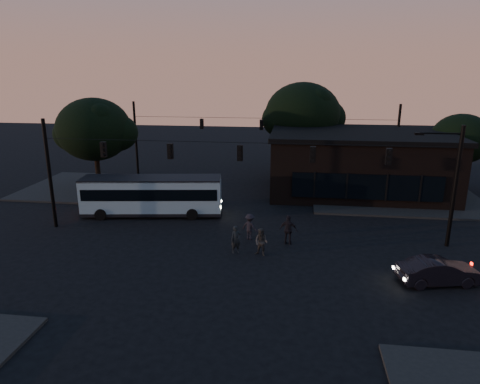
# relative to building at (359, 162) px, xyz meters

# --- Properties ---
(ground) EXTENTS (120.00, 120.00, 0.00)m
(ground) POSITION_rel_building_xyz_m (-9.00, -15.97, -2.71)
(ground) COLOR black
(ground) RESTS_ON ground
(sidewalk_far_right) EXTENTS (14.00, 10.00, 0.15)m
(sidewalk_far_right) POSITION_rel_building_xyz_m (3.00, -1.97, -2.63)
(sidewalk_far_right) COLOR black
(sidewalk_far_right) RESTS_ON ground
(sidewalk_far_left) EXTENTS (14.00, 10.00, 0.15)m
(sidewalk_far_left) POSITION_rel_building_xyz_m (-23.00, -1.97, -2.63)
(sidewalk_far_left) COLOR black
(sidewalk_far_left) RESTS_ON ground
(building) EXTENTS (15.40, 10.41, 5.40)m
(building) POSITION_rel_building_xyz_m (0.00, 0.00, 0.00)
(building) COLOR black
(building) RESTS_ON ground
(tree_behind) EXTENTS (7.60, 7.60, 9.43)m
(tree_behind) POSITION_rel_building_xyz_m (-5.00, 6.03, 3.48)
(tree_behind) COLOR black
(tree_behind) RESTS_ON ground
(tree_right) EXTENTS (5.20, 5.20, 6.86)m
(tree_right) POSITION_rel_building_xyz_m (9.00, 2.03, 1.93)
(tree_right) COLOR black
(tree_right) RESTS_ON ground
(tree_left) EXTENTS (6.40, 6.40, 8.30)m
(tree_left) POSITION_rel_building_xyz_m (-23.00, -2.97, 2.86)
(tree_left) COLOR black
(tree_left) RESTS_ON ground
(signal_rig_near) EXTENTS (26.24, 0.30, 7.50)m
(signal_rig_near) POSITION_rel_building_xyz_m (-9.00, -11.97, 1.74)
(signal_rig_near) COLOR black
(signal_rig_near) RESTS_ON ground
(signal_rig_far) EXTENTS (26.24, 0.30, 7.50)m
(signal_rig_far) POSITION_rel_building_xyz_m (-9.00, 4.03, 1.50)
(signal_rig_far) COLOR black
(signal_rig_far) RESTS_ON ground
(bus) EXTENTS (10.58, 3.79, 2.91)m
(bus) POSITION_rel_building_xyz_m (-16.07, -8.65, -1.07)
(bus) COLOR #90AFB8
(bus) RESTS_ON ground
(car) EXTENTS (4.31, 2.24, 1.35)m
(car) POSITION_rel_building_xyz_m (1.92, -17.17, -2.03)
(car) COLOR black
(car) RESTS_ON ground
(pedestrian_a) EXTENTS (0.73, 0.62, 1.69)m
(pedestrian_a) POSITION_rel_building_xyz_m (-8.87, -14.74, -1.86)
(pedestrian_a) COLOR black
(pedestrian_a) RESTS_ON ground
(pedestrian_b) EXTENTS (0.99, 0.89, 1.68)m
(pedestrian_b) POSITION_rel_building_xyz_m (-7.35, -14.92, -1.87)
(pedestrian_b) COLOR #2E2D2A
(pedestrian_b) RESTS_ON ground
(pedestrian_c) EXTENTS (1.20, 0.68, 1.92)m
(pedestrian_c) POSITION_rel_building_xyz_m (-5.81, -13.00, -1.75)
(pedestrian_c) COLOR black
(pedestrian_c) RESTS_ON ground
(pedestrian_d) EXTENTS (1.27, 1.04, 1.72)m
(pedestrian_d) POSITION_rel_building_xyz_m (-8.29, -12.49, -1.85)
(pedestrian_d) COLOR black
(pedestrian_d) RESTS_ON ground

